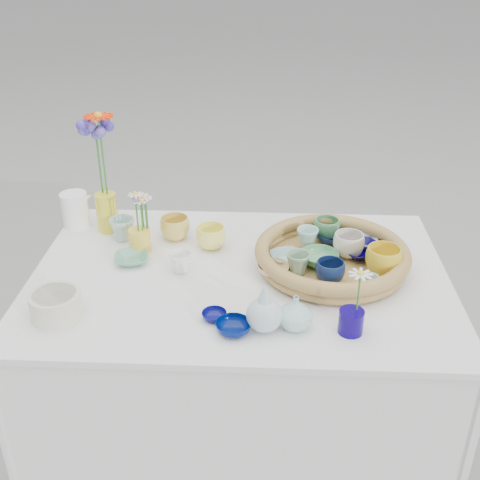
{
  "coord_description": "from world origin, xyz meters",
  "views": [
    {
      "loc": [
        0.07,
        -1.56,
        1.72
      ],
      "look_at": [
        0.0,
        0.02,
        0.87
      ],
      "focal_mm": 45.0,
      "sensor_mm": 36.0,
      "label": 1
    }
  ],
  "objects_px": {
    "display_table": "(240,453)",
    "wicker_tray": "(332,257)",
    "bud_vase_seafoam": "(295,312)",
    "tall_vase_yellow": "(107,212)"
  },
  "relations": [
    {
      "from": "bud_vase_seafoam",
      "to": "wicker_tray",
      "type": "bearing_deg",
      "value": 68.78
    },
    {
      "from": "display_table",
      "to": "wicker_tray",
      "type": "distance_m",
      "value": 0.85
    },
    {
      "from": "display_table",
      "to": "tall_vase_yellow",
      "type": "relative_size",
      "value": 9.32
    },
    {
      "from": "display_table",
      "to": "tall_vase_yellow",
      "type": "xyz_separation_m",
      "value": [
        -0.47,
        0.27,
        0.83
      ]
    },
    {
      "from": "display_table",
      "to": "bud_vase_seafoam",
      "type": "xyz_separation_m",
      "value": [
        0.16,
        -0.26,
        0.81
      ]
    },
    {
      "from": "wicker_tray",
      "to": "bud_vase_seafoam",
      "type": "height_order",
      "value": "bud_vase_seafoam"
    },
    {
      "from": "display_table",
      "to": "tall_vase_yellow",
      "type": "distance_m",
      "value": 0.99
    },
    {
      "from": "bud_vase_seafoam",
      "to": "tall_vase_yellow",
      "type": "relative_size",
      "value": 0.71
    },
    {
      "from": "display_table",
      "to": "wicker_tray",
      "type": "relative_size",
      "value": 2.66
    },
    {
      "from": "display_table",
      "to": "wicker_tray",
      "type": "bearing_deg",
      "value": 10.12
    }
  ]
}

